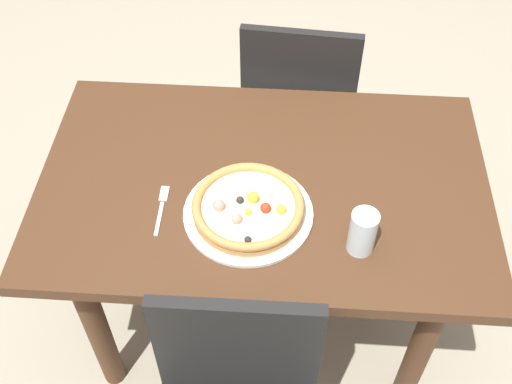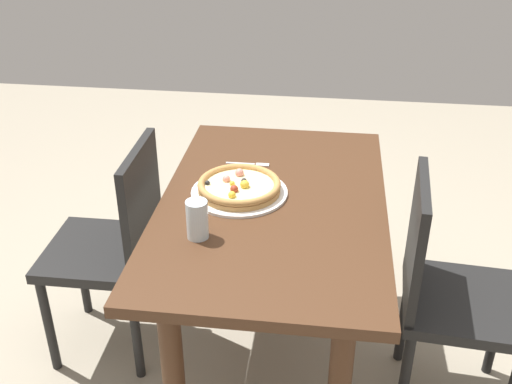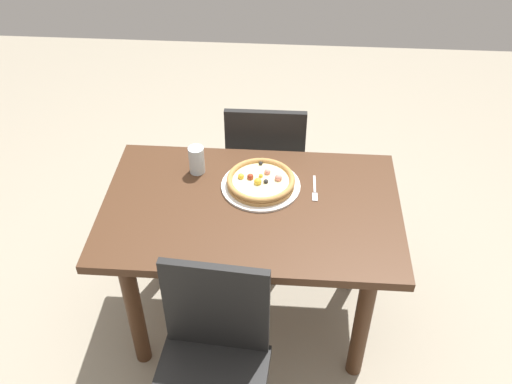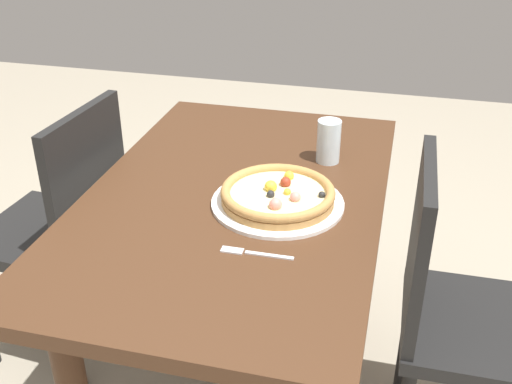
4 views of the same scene
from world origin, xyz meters
name	(u,v)px [view 3 (image 3 of 4)]	position (x,y,z in m)	size (l,w,h in m)	color
ground_plane	(252,318)	(0.00, 0.00, 0.00)	(6.00, 6.00, 0.00)	#9E937F
dining_table	(251,227)	(0.00, 0.00, 0.62)	(1.22, 0.77, 0.74)	#472B19
chair_near	(266,165)	(-0.03, -0.60, 0.49)	(0.40, 0.40, 0.89)	black
chair_far	(212,366)	(0.10, 0.60, 0.49)	(0.43, 0.43, 0.89)	black
plate	(261,186)	(-0.03, -0.12, 0.74)	(0.34, 0.34, 0.01)	white
pizza	(261,181)	(-0.03, -0.12, 0.77)	(0.29, 0.29, 0.05)	#B78447
fork	(315,190)	(-0.26, -0.11, 0.74)	(0.02, 0.17, 0.00)	silver
drinking_glass	(197,160)	(0.25, -0.21, 0.80)	(0.07, 0.07, 0.12)	silver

